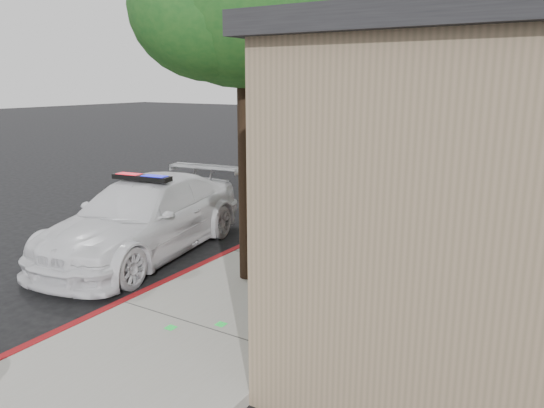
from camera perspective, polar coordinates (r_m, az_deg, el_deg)
The scene contains 7 objects.
ground at distance 8.81m, azimuth -16.53°, elevation -11.11°, with size 120.00×120.00×0.00m, color black.
sidewalk at distance 10.03m, azimuth 2.73°, elevation -7.00°, with size 3.20×60.00×0.15m, color gray.
red_curb at distance 10.81m, azimuth -4.47°, elevation -5.46°, with size 0.14×60.00×0.16m, color maroon.
police_car at distance 11.12m, azimuth -14.01°, elevation -1.43°, with size 3.01×5.74×1.71m.
street_tree_near at distance 8.76m, azimuth -3.05°, elevation 21.16°, with size 3.37×3.51×6.18m.
street_tree_mid at distance 13.86m, azimuth 10.77°, elevation 18.36°, with size 3.47×3.24×6.18m.
street_tree_far at distance 16.32m, azimuth 15.03°, elevation 14.98°, with size 3.01×2.80×5.29m.
Camera 1 is at (6.11, -5.24, 3.59)m, focal length 33.89 mm.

